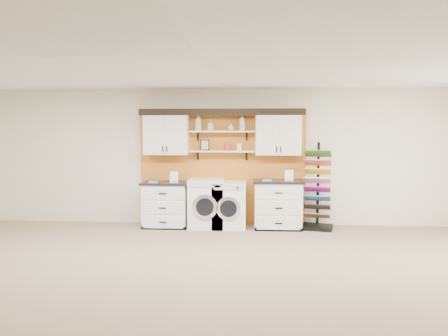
# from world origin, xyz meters

# --- Properties ---
(floor) EXTENTS (10.00, 10.00, 0.00)m
(floor) POSITION_xyz_m (0.00, 0.00, 0.00)
(floor) COLOR gray
(floor) RESTS_ON ground
(ceiling) EXTENTS (10.00, 10.00, 0.00)m
(ceiling) POSITION_xyz_m (0.00, 0.00, 2.80)
(ceiling) COLOR white
(ceiling) RESTS_ON wall_back
(wall_back) EXTENTS (10.00, 0.00, 10.00)m
(wall_back) POSITION_xyz_m (0.00, 4.00, 1.40)
(wall_back) COLOR silver
(wall_back) RESTS_ON floor
(accent_panel) EXTENTS (3.40, 0.07, 2.40)m
(accent_panel) POSITION_xyz_m (0.00, 3.96, 1.20)
(accent_panel) COLOR #BF6B20
(accent_panel) RESTS_ON wall_back
(upper_cabinet_left) EXTENTS (0.90, 0.35, 0.84)m
(upper_cabinet_left) POSITION_xyz_m (-1.13, 3.79, 1.88)
(upper_cabinet_left) COLOR white
(upper_cabinet_left) RESTS_ON wall_back
(upper_cabinet_right) EXTENTS (0.90, 0.35, 0.84)m
(upper_cabinet_right) POSITION_xyz_m (1.13, 3.79, 1.88)
(upper_cabinet_right) COLOR white
(upper_cabinet_right) RESTS_ON wall_back
(shelf_lower) EXTENTS (1.32, 0.28, 0.03)m
(shelf_lower) POSITION_xyz_m (0.00, 3.80, 1.53)
(shelf_lower) COLOR white
(shelf_lower) RESTS_ON wall_back
(shelf_upper) EXTENTS (1.32, 0.28, 0.03)m
(shelf_upper) POSITION_xyz_m (0.00, 3.80, 1.93)
(shelf_upper) COLOR white
(shelf_upper) RESTS_ON wall_back
(crown_molding) EXTENTS (3.30, 0.41, 0.13)m
(crown_molding) POSITION_xyz_m (0.00, 3.81, 2.33)
(crown_molding) COLOR black
(crown_molding) RESTS_ON wall_back
(picture_frame) EXTENTS (0.18, 0.02, 0.22)m
(picture_frame) POSITION_xyz_m (-0.35, 3.85, 1.66)
(picture_frame) COLOR black
(picture_frame) RESTS_ON shelf_lower
(canister_red) EXTENTS (0.11, 0.11, 0.16)m
(canister_red) POSITION_xyz_m (0.10, 3.80, 1.62)
(canister_red) COLOR red
(canister_red) RESTS_ON shelf_lower
(canister_cream) EXTENTS (0.10, 0.10, 0.14)m
(canister_cream) POSITION_xyz_m (0.35, 3.80, 1.61)
(canister_cream) COLOR silver
(canister_cream) RESTS_ON shelf_lower
(base_cabinet_left) EXTENTS (0.94, 0.66, 0.92)m
(base_cabinet_left) POSITION_xyz_m (-1.13, 3.64, 0.46)
(base_cabinet_left) COLOR white
(base_cabinet_left) RESTS_ON floor
(base_cabinet_right) EXTENTS (0.99, 0.66, 0.96)m
(base_cabinet_right) POSITION_xyz_m (1.13, 3.64, 0.48)
(base_cabinet_right) COLOR white
(base_cabinet_right) RESTS_ON floor
(washer) EXTENTS (0.70, 0.71, 0.98)m
(washer) POSITION_xyz_m (-0.30, 3.64, 0.49)
(washer) COLOR white
(washer) RESTS_ON floor
(dryer) EXTENTS (0.66, 0.71, 0.93)m
(dryer) POSITION_xyz_m (0.16, 3.64, 0.46)
(dryer) COLOR white
(dryer) RESTS_ON floor
(sample_rack) EXTENTS (0.73, 0.65, 1.72)m
(sample_rack) POSITION_xyz_m (1.91, 3.68, 0.54)
(sample_rack) COLOR black
(sample_rack) RESTS_ON floor
(soap_bottle_a) EXTENTS (0.18, 0.18, 0.34)m
(soap_bottle_a) POSITION_xyz_m (-0.48, 3.80, 2.11)
(soap_bottle_a) COLOR silver
(soap_bottle_a) RESTS_ON shelf_upper
(soap_bottle_b) EXTENTS (0.12, 0.13, 0.22)m
(soap_bottle_b) POSITION_xyz_m (-0.22, 3.80, 2.05)
(soap_bottle_b) COLOR silver
(soap_bottle_b) RESTS_ON shelf_upper
(soap_bottle_c) EXTENTS (0.16, 0.16, 0.14)m
(soap_bottle_c) POSITION_xyz_m (0.18, 3.80, 2.02)
(soap_bottle_c) COLOR silver
(soap_bottle_c) RESTS_ON shelf_upper
(soap_bottle_d) EXTENTS (0.18, 0.18, 0.33)m
(soap_bottle_d) POSITION_xyz_m (0.41, 3.80, 2.11)
(soap_bottle_d) COLOR silver
(soap_bottle_d) RESTS_ON shelf_upper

